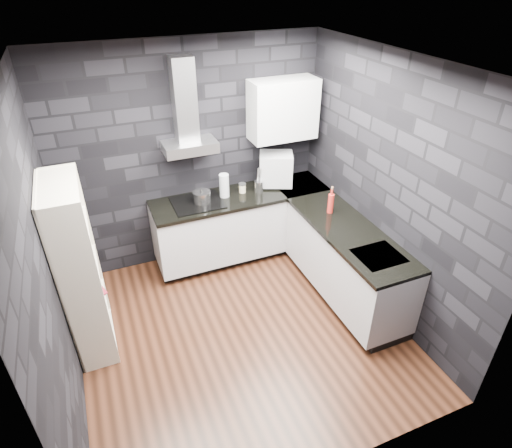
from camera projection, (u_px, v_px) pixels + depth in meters
ground at (242, 331)px, 4.55m from camera, size 3.20×3.20×0.00m
ceiling at (235, 67)px, 3.11m from camera, size 3.20×3.20×0.00m
wall_back at (191, 157)px, 5.10m from camera, size 3.20×0.05×2.70m
wall_front at (335, 356)px, 2.56m from camera, size 3.20×0.05×2.70m
wall_left at (43, 266)px, 3.30m from camera, size 0.05×3.20×2.70m
wall_right at (388, 191)px, 4.36m from camera, size 0.05×3.20×2.70m
toekick_back at (241, 249)px, 5.73m from camera, size 2.18×0.50×0.10m
toekick_right at (345, 290)px, 5.03m from camera, size 0.50×1.78×0.10m
counter_back_cab at (241, 224)px, 5.47m from camera, size 2.20×0.60×0.76m
counter_right_cab at (346, 261)px, 4.79m from camera, size 0.60×1.80×0.76m
counter_back_top at (241, 196)px, 5.25m from camera, size 2.20×0.62×0.04m
counter_right_top at (349, 232)px, 4.58m from camera, size 0.62×1.80×0.04m
counter_corner_top at (299, 185)px, 5.52m from camera, size 0.62×0.62×0.04m
hood_body at (190, 147)px, 4.82m from camera, size 0.60×0.34×0.12m
hood_chimney at (184, 100)px, 4.60m from camera, size 0.24×0.20×0.90m
upper_cabinet at (283, 110)px, 5.04m from camera, size 0.80×0.35×0.70m
cooktop at (197, 203)px, 5.07m from camera, size 0.58×0.50×0.01m
sink_rim at (379, 256)px, 4.18m from camera, size 0.44×0.40×0.01m
pot at (202, 197)px, 5.04m from camera, size 0.21×0.21×0.12m
glass_vase at (224, 186)px, 5.14m from camera, size 0.15×0.15×0.29m
storage_jar at (242, 188)px, 5.27m from camera, size 0.10×0.10×0.10m
utensil_crock at (259, 186)px, 5.28m from camera, size 0.15×0.15×0.14m
appliance_garage at (276, 169)px, 5.35m from camera, size 0.50×0.45×0.40m
red_bottle at (331, 204)px, 4.82m from camera, size 0.07×0.07×0.23m
bookshelf at (80, 271)px, 3.97m from camera, size 0.46×0.84×1.80m
fruit_bowl at (80, 276)px, 3.85m from camera, size 0.30×0.30×0.06m
book_red at (87, 287)px, 4.27m from camera, size 0.16×0.07×0.21m
book_second at (83, 284)px, 4.29m from camera, size 0.16×0.02×0.22m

